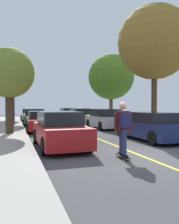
# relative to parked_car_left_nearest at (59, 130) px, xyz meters

# --- Properties ---
(ground) EXTENTS (80.00, 80.00, 0.00)m
(ground) POSITION_rel_parked_car_left_nearest_xyz_m (2.34, -2.48, -0.71)
(ground) COLOR #424244
(center_line) EXTENTS (0.12, 39.20, 0.01)m
(center_line) POSITION_rel_parked_car_left_nearest_xyz_m (2.34, 1.52, -0.70)
(center_line) COLOR gold
(center_line) RESTS_ON ground
(parked_car_left_nearest) EXTENTS (1.83, 4.23, 1.46)m
(parked_car_left_nearest) POSITION_rel_parked_car_left_nearest_xyz_m (0.00, 0.00, 0.00)
(parked_car_left_nearest) COLOR maroon
(parked_car_left_nearest) RESTS_ON ground
(parked_car_left_near) EXTENTS (2.02, 4.69, 1.32)m
(parked_car_left_near) POSITION_rel_parked_car_left_nearest_xyz_m (0.00, 6.87, -0.05)
(parked_car_left_near) COLOR maroon
(parked_car_left_near) RESTS_ON ground
(parked_car_left_far) EXTENTS (2.02, 4.58, 1.41)m
(parked_car_left_far) POSITION_rel_parked_car_left_nearest_xyz_m (0.00, 12.65, -0.02)
(parked_car_left_far) COLOR #1E5B33
(parked_car_left_far) RESTS_ON ground
(parked_car_left_farthest) EXTENTS (2.01, 4.15, 1.35)m
(parked_car_left_farthest) POSITION_rel_parked_car_left_nearest_xyz_m (0.00, 18.41, -0.03)
(parked_car_left_farthest) COLOR #B7B7BC
(parked_car_left_farthest) RESTS_ON ground
(parked_car_right_nearest) EXTENTS (1.89, 4.57, 1.38)m
(parked_car_right_nearest) POSITION_rel_parked_car_left_nearest_xyz_m (4.68, 0.69, -0.03)
(parked_car_right_nearest) COLOR navy
(parked_car_right_nearest) RESTS_ON ground
(parked_car_right_near) EXTENTS (1.93, 4.08, 1.45)m
(parked_car_right_near) POSITION_rel_parked_car_left_nearest_xyz_m (4.68, 6.87, 0.01)
(parked_car_right_near) COLOR #B7B7BC
(parked_car_right_near) RESTS_ON ground
(parked_car_right_far) EXTENTS (1.85, 4.33, 1.42)m
(parked_car_right_far) POSITION_rel_parked_car_left_nearest_xyz_m (4.68, 13.93, -0.01)
(parked_car_right_far) COLOR #1E5B33
(parked_car_right_far) RESTS_ON ground
(parked_car_right_farthest) EXTENTS (1.83, 4.36, 1.41)m
(parked_car_right_farthest) POSITION_rel_parked_car_left_nearest_xyz_m (4.68, 19.47, -0.03)
(parked_car_right_farthest) COLOR #196066
(parked_car_right_farthest) RESTS_ON ground
(street_tree_left_nearest) EXTENTS (2.83, 2.83, 4.83)m
(street_tree_left_nearest) POSITION_rel_parked_car_left_nearest_xyz_m (-2.00, 4.61, 2.80)
(street_tree_left_nearest) COLOR #3D2D1E
(street_tree_left_nearest) RESTS_ON sidewalk_left
(street_tree_left_near) EXTENTS (3.91, 3.91, 6.44)m
(street_tree_left_near) POSITION_rel_parked_car_left_nearest_xyz_m (-2.00, 13.22, 3.91)
(street_tree_left_near) COLOR brown
(street_tree_left_near) RESTS_ON sidewalk_left
(street_tree_left_far) EXTENTS (3.49, 3.49, 6.61)m
(street_tree_left_far) POSITION_rel_parked_car_left_nearest_xyz_m (-2.00, 19.34, 4.26)
(street_tree_left_far) COLOR brown
(street_tree_left_far) RESTS_ON sidewalk_left
(street_tree_right_nearest) EXTENTS (4.62, 4.62, 7.83)m
(street_tree_right_nearest) POSITION_rel_parked_car_left_nearest_xyz_m (6.68, 3.49, 4.94)
(street_tree_right_nearest) COLOR #4C3823
(street_tree_right_nearest) RESTS_ON sidewalk_right
(street_tree_right_near) EXTENTS (4.14, 4.14, 6.26)m
(street_tree_right_near) POSITION_rel_parked_car_left_nearest_xyz_m (6.68, 10.46, 3.61)
(street_tree_right_near) COLOR brown
(street_tree_right_near) RESTS_ON sidewalk_right
(streetlamp) EXTENTS (0.36, 0.24, 5.45)m
(streetlamp) POSITION_rel_parked_car_left_nearest_xyz_m (-1.75, 10.93, 2.56)
(streetlamp) COLOR #38383D
(streetlamp) RESTS_ON sidewalk_left
(skateboard) EXTENTS (0.29, 0.86, 0.10)m
(skateboard) POSITION_rel_parked_car_left_nearest_xyz_m (1.56, -2.68, -0.62)
(skateboard) COLOR black
(skateboard) RESTS_ON ground
(skateboarder) EXTENTS (0.59, 0.71, 1.71)m
(skateboarder) POSITION_rel_parked_car_left_nearest_xyz_m (1.55, -2.71, 0.36)
(skateboarder) COLOR black
(skateboarder) RESTS_ON skateboard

